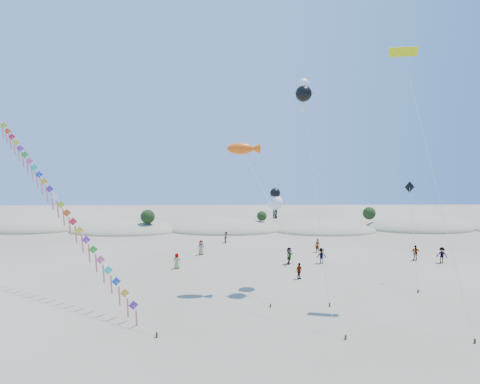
# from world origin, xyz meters

# --- Properties ---
(dune_ridge) EXTENTS (145.30, 11.49, 5.57)m
(dune_ridge) POSITION_xyz_m (1.06, 45.14, 0.11)
(dune_ridge) COLOR gray
(dune_ridge) RESTS_ON ground
(kite_train) EXTENTS (20.51, 18.84, 16.63)m
(kite_train) POSITION_xyz_m (-14.48, 16.34, 8.38)
(kite_train) COLOR #3F2D1E
(kite_train) RESTS_ON ground
(fish_kite) EXTENTS (7.71, 10.99, 12.91)m
(fish_kite) POSITION_xyz_m (2.24, 16.14, 12.37)
(fish_kite) COLOR #3F2D1E
(fish_kite) RESTS_ON ground
(cartoon_kite_low) EXTENTS (1.66, 6.38, 8.90)m
(cartoon_kite_low) POSITION_xyz_m (5.07, 16.99, 7.76)
(cartoon_kite_low) COLOR #3F2D1E
(cartoon_kite_low) RESTS_ON ground
(cartoon_kite_high) EXTENTS (2.31, 6.42, 18.59)m
(cartoon_kite_high) POSITION_xyz_m (7.54, 17.07, 17.39)
(cartoon_kite_high) COLOR #3F2D1E
(cartoon_kite_high) RESTS_ON ground
(parafoil_kite) EXTENTS (2.77, 8.87, 20.35)m
(parafoil_kite) POSITION_xyz_m (14.78, 13.22, 19.52)
(parafoil_kite) COLOR #3F2D1E
(parafoil_kite) RESTS_ON ground
(dark_kite) EXTENTS (1.29, 4.19, 9.40)m
(dark_kite) POSITION_xyz_m (17.75, 17.55, 6.89)
(dark_kite) COLOR #3F2D1E
(dark_kite) RESTS_ON ground
(beachgoers) EXTENTS (30.12, 17.62, 1.84)m
(beachgoers) POSITION_xyz_m (9.59, 25.44, 0.86)
(beachgoers) COLOR slate
(beachgoers) RESTS_ON ground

